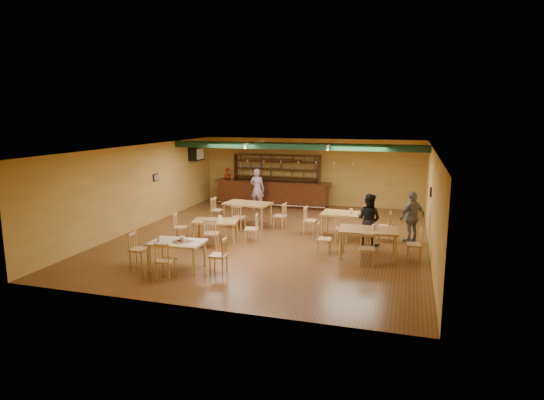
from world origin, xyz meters
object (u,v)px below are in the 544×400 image
(dining_table_b, at_px, (346,225))
(dining_table_c, at_px, (216,231))
(dining_table_d, at_px, (368,243))
(near_table, at_px, (178,255))
(patron_right_a, at_px, (369,219))
(dining_table_a, at_px, (248,214))
(bar_counter, at_px, (273,193))
(patron_bar, at_px, (257,189))

(dining_table_b, distance_m, dining_table_c, 4.37)
(dining_table_d, bearing_deg, near_table, -155.79)
(near_table, bearing_deg, dining_table_d, 24.82)
(dining_table_d, bearing_deg, patron_right_a, 91.42)
(dining_table_a, relative_size, dining_table_b, 1.03)
(dining_table_b, bearing_deg, dining_table_a, 173.50)
(dining_table_a, bearing_deg, patron_right_a, -11.44)
(dining_table_b, bearing_deg, patron_right_a, -42.18)
(bar_counter, distance_m, dining_table_a, 3.77)
(dining_table_a, bearing_deg, dining_table_b, -3.48)
(patron_right_a, bearing_deg, dining_table_d, 119.28)
(dining_table_b, xyz_separation_m, patron_right_a, (0.80, -0.80, 0.42))
(dining_table_c, height_order, patron_bar, patron_bar)
(dining_table_a, xyz_separation_m, dining_table_c, (-0.21, -2.49, -0.06))
(dining_table_c, bearing_deg, bar_counter, 77.52)
(bar_counter, relative_size, near_table, 3.73)
(dining_table_c, xyz_separation_m, dining_table_d, (4.87, -0.23, 0.06))
(dining_table_a, relative_size, near_table, 1.19)
(dining_table_b, relative_size, patron_bar, 0.92)
(near_table, relative_size, patron_right_a, 0.85)
(bar_counter, height_order, patron_right_a, patron_right_a)
(dining_table_a, relative_size, dining_table_c, 1.17)
(dining_table_b, relative_size, dining_table_d, 0.98)
(near_table, bearing_deg, patron_bar, 90.51)
(dining_table_a, xyz_separation_m, patron_bar, (-0.61, 2.94, 0.47))
(bar_counter, distance_m, patron_right_a, 7.00)
(dining_table_b, xyz_separation_m, dining_table_d, (0.91, -2.10, 0.01))
(dining_table_d, height_order, patron_right_a, patron_right_a)
(patron_right_a, bearing_deg, near_table, 63.58)
(near_table, xyz_separation_m, patron_right_a, (4.66, 3.81, 0.45))
(bar_counter, relative_size, dining_table_d, 3.16)
(dining_table_a, bearing_deg, patron_bar, 107.53)
(bar_counter, distance_m, near_table, 8.99)
(near_table, bearing_deg, patron_right_a, 36.33)
(near_table, relative_size, patron_bar, 0.79)
(dining_table_a, distance_m, near_table, 5.23)
(dining_table_a, distance_m, dining_table_b, 3.80)
(dining_table_b, bearing_deg, dining_table_c, -151.85)
(bar_counter, bearing_deg, dining_table_d, -53.38)
(bar_counter, relative_size, patron_bar, 2.96)
(dining_table_d, bearing_deg, bar_counter, 123.08)
(dining_table_c, xyz_separation_m, patron_right_a, (4.75, 1.07, 0.46))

